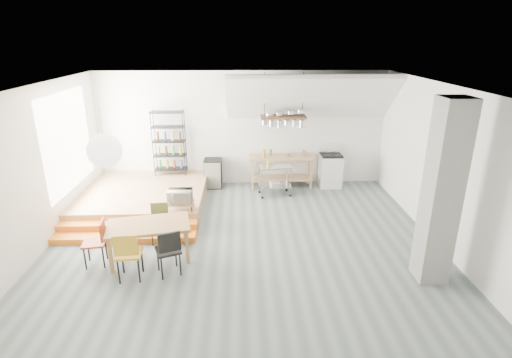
{
  "coord_description": "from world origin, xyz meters",
  "views": [
    {
      "loc": [
        -0.0,
        -7.52,
        4.07
      ],
      "look_at": [
        0.3,
        0.8,
        1.08
      ],
      "focal_mm": 28.0,
      "sensor_mm": 36.0,
      "label": 1
    }
  ],
  "objects_px": {
    "rolling_cart": "(275,176)",
    "stove": "(330,170)",
    "mini_fridge": "(213,173)",
    "dining_table": "(149,228)"
  },
  "relations": [
    {
      "from": "rolling_cart",
      "to": "stove",
      "type": "bearing_deg",
      "value": 13.4
    },
    {
      "from": "dining_table",
      "to": "rolling_cart",
      "type": "relative_size",
      "value": 1.86
    },
    {
      "from": "rolling_cart",
      "to": "dining_table",
      "type": "bearing_deg",
      "value": -138.59
    },
    {
      "from": "mini_fridge",
      "to": "rolling_cart",
      "type": "bearing_deg",
      "value": -22.33
    },
    {
      "from": "stove",
      "to": "rolling_cart",
      "type": "bearing_deg",
      "value": -158.12
    },
    {
      "from": "rolling_cart",
      "to": "mini_fridge",
      "type": "distance_m",
      "value": 1.84
    },
    {
      "from": "rolling_cart",
      "to": "mini_fridge",
      "type": "height_order",
      "value": "rolling_cart"
    },
    {
      "from": "dining_table",
      "to": "mini_fridge",
      "type": "bearing_deg",
      "value": 64.83
    },
    {
      "from": "stove",
      "to": "mini_fridge",
      "type": "distance_m",
      "value": 3.33
    },
    {
      "from": "mini_fridge",
      "to": "dining_table",
      "type": "bearing_deg",
      "value": -103.97
    }
  ]
}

